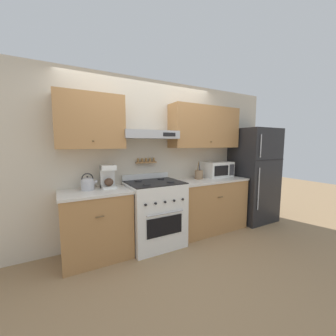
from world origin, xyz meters
name	(u,v)px	position (x,y,z in m)	size (l,w,h in m)	color
ground_plane	(163,252)	(0.00, 0.00, 0.00)	(16.00, 16.00, 0.00)	#937551
wall_back	(152,148)	(0.10, 0.58, 1.46)	(5.20, 0.46, 2.55)	beige
counter_left	(96,224)	(-0.84, 0.32, 0.46)	(0.89, 0.63, 0.91)	#AD7A47
counter_right	(208,204)	(1.08, 0.32, 0.46)	(1.35, 0.63, 0.91)	#AD7A47
stove_range	(154,213)	(0.00, 0.27, 0.49)	(0.79, 0.71, 1.05)	white
refrigerator	(254,175)	(2.18, 0.26, 0.91)	(0.79, 0.71, 1.83)	#232326
tea_kettle	(88,183)	(-0.91, 0.42, 1.01)	(0.22, 0.17, 0.23)	#B7B7BC
coffee_maker	(108,176)	(-0.64, 0.45, 1.08)	(0.19, 0.21, 0.32)	white
microwave	(217,169)	(1.38, 0.44, 1.06)	(0.53, 0.36, 0.28)	white
utensil_crock	(199,174)	(0.94, 0.42, 1.00)	(0.14, 0.14, 0.31)	#8E7051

